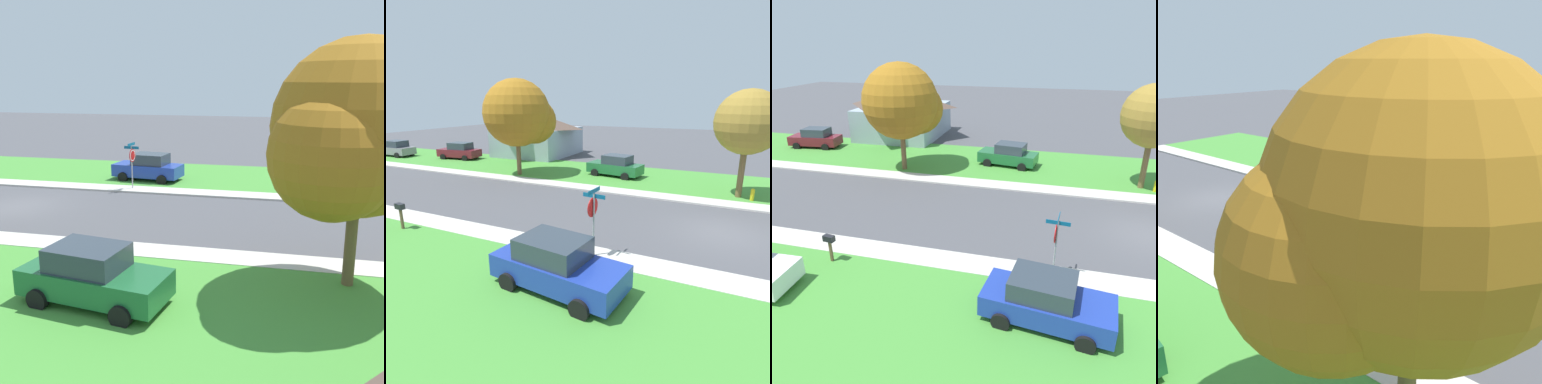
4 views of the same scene
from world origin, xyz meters
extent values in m
plane|color=#4C4C51|center=(0.00, 0.00, 0.00)|extent=(120.00, 120.00, 0.00)
cube|color=beige|center=(4.70, 12.00, 0.05)|extent=(1.40, 56.00, 0.10)
cube|color=#479338|center=(9.40, 12.00, 0.04)|extent=(8.00, 56.00, 0.08)
cube|color=beige|center=(-4.70, 12.00, 0.05)|extent=(1.40, 56.00, 0.10)
cube|color=#479338|center=(-9.40, 12.00, 0.04)|extent=(8.00, 56.00, 0.08)
cylinder|color=#9E9EA3|center=(-4.78, 4.46, 1.30)|extent=(0.07, 0.07, 2.60)
cylinder|color=red|center=(-4.77, 4.51, 2.05)|extent=(0.76, 0.10, 0.76)
cylinder|color=white|center=(-4.77, 4.53, 2.05)|extent=(0.67, 0.07, 0.67)
cylinder|color=red|center=(-4.77, 4.53, 2.05)|extent=(0.55, 0.06, 0.55)
cube|color=#0F5B84|center=(-4.78, 4.46, 2.69)|extent=(0.92, 0.11, 0.16)
cube|color=#0F5B84|center=(-4.78, 4.46, 2.50)|extent=(0.11, 0.92, 0.16)
cube|color=white|center=(-8.37, 16.05, 0.70)|extent=(1.99, 4.38, 0.76)
cube|color=#2D3842|center=(-8.38, 16.25, 1.42)|extent=(1.69, 2.17, 0.68)
cylinder|color=black|center=(-7.41, 14.75, 0.32)|extent=(0.27, 0.65, 0.64)
cylinder|color=black|center=(-9.21, 14.67, 0.32)|extent=(0.27, 0.65, 0.64)
cylinder|color=black|center=(-7.53, 17.42, 0.32)|extent=(0.27, 0.65, 0.64)
cylinder|color=black|center=(-9.33, 17.34, 0.32)|extent=(0.27, 0.65, 0.64)
cube|color=#1E6033|center=(8.99, 8.30, 0.70)|extent=(2.41, 4.52, 0.76)
cube|color=#2D3842|center=(8.96, 8.11, 1.42)|extent=(1.89, 2.31, 0.68)
cylinder|color=black|center=(8.29, 9.76, 0.32)|extent=(0.33, 0.67, 0.64)
cylinder|color=black|center=(10.07, 9.49, 0.32)|extent=(0.33, 0.67, 0.64)
cylinder|color=black|center=(7.90, 7.12, 0.32)|extent=(0.33, 0.67, 0.64)
cylinder|color=black|center=(9.68, 6.85, 0.32)|extent=(0.33, 0.67, 0.64)
cube|color=#1E389E|center=(-7.34, 4.59, 0.70)|extent=(2.30, 4.48, 0.76)
cube|color=#2D3842|center=(-7.32, 4.79, 1.42)|extent=(1.84, 2.27, 0.68)
cylinder|color=black|center=(-6.60, 3.16, 0.32)|extent=(0.31, 0.66, 0.64)
cylinder|color=black|center=(-8.39, 3.37, 0.32)|extent=(0.31, 0.66, 0.64)
cylinder|color=black|center=(-6.29, 5.81, 0.32)|extent=(0.31, 0.66, 0.64)
cylinder|color=black|center=(-8.08, 6.02, 0.32)|extent=(0.31, 0.66, 0.64)
cylinder|color=brown|center=(6.14, 15.54, 1.57)|extent=(0.36, 0.36, 3.15)
sphere|color=#9F6719|center=(6.14, 15.54, 4.98)|extent=(5.24, 5.24, 5.24)
sphere|color=#9F6719|center=(7.32, 14.76, 4.33)|extent=(3.67, 3.67, 3.67)
cube|color=#51331E|center=(-16.32, 20.20, 1.05)|extent=(1.00, 0.08, 2.10)
cube|color=brown|center=(-6.02, 13.66, 0.53)|extent=(0.10, 0.10, 1.05)
cube|color=black|center=(-6.02, 13.66, 1.18)|extent=(0.29, 0.50, 0.26)
camera|label=1|loc=(20.42, 13.76, 6.39)|focal=43.45mm
camera|label=2|loc=(-15.44, 0.11, 5.87)|focal=30.40mm
camera|label=3|loc=(-17.45, 4.79, 8.82)|focal=34.05mm
camera|label=4|loc=(11.66, 18.51, 7.24)|focal=37.42mm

